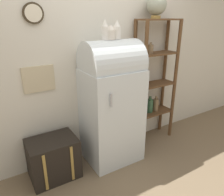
# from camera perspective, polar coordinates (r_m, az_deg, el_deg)

# --- Properties ---
(ground_plane) EXTENTS (12.00, 12.00, 0.00)m
(ground_plane) POSITION_cam_1_polar(r_m,az_deg,el_deg) (2.99, 2.74, -17.50)
(ground_plane) COLOR #7A664C
(wall_back) EXTENTS (7.00, 0.09, 2.70)m
(wall_back) POSITION_cam_1_polar(r_m,az_deg,el_deg) (2.88, -3.37, 10.72)
(wall_back) COLOR silver
(wall_back) RESTS_ON ground_plane
(refrigerator) EXTENTS (0.70, 0.60, 1.59)m
(refrigerator) POSITION_cam_1_polar(r_m,az_deg,el_deg) (2.77, -0.05, -1.02)
(refrigerator) COLOR silver
(refrigerator) RESTS_ON ground_plane
(suitcase_trunk) EXTENTS (0.56, 0.43, 0.50)m
(suitcase_trunk) POSITION_cam_1_polar(r_m,az_deg,el_deg) (2.80, -15.05, -14.96)
(suitcase_trunk) COLOR black
(suitcase_trunk) RESTS_ON ground_plane
(shelf_unit) EXTENTS (0.65, 0.29, 1.81)m
(shelf_unit) POSITION_cam_1_polar(r_m,az_deg,el_deg) (3.28, 11.00, 4.54)
(shelf_unit) COLOR brown
(shelf_unit) RESTS_ON ground_plane
(globe) EXTENTS (0.26, 0.26, 0.30)m
(globe) POSITION_cam_1_polar(r_m,az_deg,el_deg) (3.13, 11.58, 22.66)
(globe) COLOR #AD8942
(globe) RESTS_ON shelf_unit
(vase_left) EXTENTS (0.08, 0.08, 0.22)m
(vase_left) POSITION_cam_1_polar(r_m,az_deg,el_deg) (2.55, -1.80, 17.25)
(vase_left) COLOR white
(vase_left) RESTS_ON refrigerator
(vase_center) EXTENTS (0.11, 0.11, 0.17)m
(vase_center) POSITION_cam_1_polar(r_m,az_deg,el_deg) (2.58, -0.31, 16.72)
(vase_center) COLOR silver
(vase_center) RESTS_ON refrigerator
(vase_right) EXTENTS (0.09, 0.09, 0.21)m
(vase_right) POSITION_cam_1_polar(r_m,az_deg,el_deg) (2.63, 1.33, 17.26)
(vase_right) COLOR white
(vase_right) RESTS_ON refrigerator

